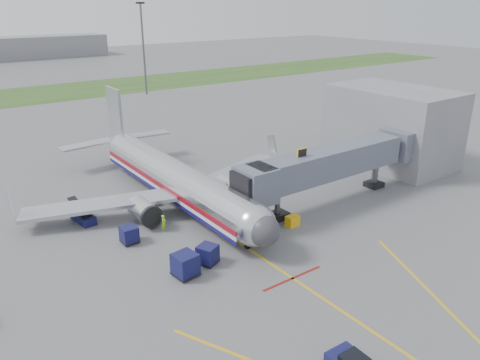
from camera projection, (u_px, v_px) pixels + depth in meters
ground at (261, 257)px, 40.15m from camera, size 400.00×400.00×0.00m
grass_strip at (19, 96)px, 108.09m from camera, size 300.00×25.00×0.01m
apron_markings at (324, 299)px, 34.57m from camera, size 21.52×50.00×0.01m
airliner at (174, 178)px, 50.72m from camera, size 32.10×35.67×10.25m
jet_bridge at (328, 164)px, 49.39m from camera, size 25.30×4.00×6.90m
terminal at (391, 126)px, 62.39m from camera, size 10.00×16.00×10.00m
light_mast_right at (143, 47)px, 106.64m from camera, size 2.00×0.44×20.40m
baggage_cart_a at (185, 265)px, 37.14m from camera, size 2.01×2.01×1.95m
baggage_cart_b at (208, 254)px, 38.97m from camera, size 2.02×2.02×1.65m
baggage_cart_c at (129, 235)px, 42.35m from camera, size 1.47×1.47×1.58m
belt_loader at (83, 217)px, 46.59m from camera, size 1.72×4.13×1.97m
ground_power_cart at (293, 221)px, 45.68m from camera, size 1.35×0.94×1.04m
ramp_worker at (164, 223)px, 44.41m from camera, size 0.75×0.70×1.71m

